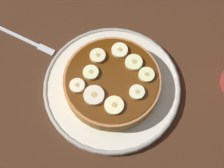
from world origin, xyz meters
TOP-DOWN VIEW (x-y plane):
  - ground_plane at (0.00, 0.00)cm, footprint 140.00×140.00cm
  - plate at (0.00, 0.00)cm, footprint 25.50×25.50cm
  - pancake_stack at (-0.23, -0.07)cm, footprint 17.64×17.47cm
  - banana_slice_0 at (-2.92, -3.40)cm, footprint 3.59×3.59cm
  - banana_slice_1 at (-3.80, 0.89)cm, footprint 2.79×2.79cm
  - banana_slice_2 at (-5.96, -1.74)cm, footprint 2.67×2.67cm
  - banana_slice_3 at (-2.81, 4.30)cm, footprint 2.86×2.86cm
  - banana_slice_4 at (6.03, 0.98)cm, footprint 2.83×2.83cm
  - banana_slice_5 at (4.42, -2.44)cm, footprint 2.68×2.68cm
  - banana_slice_6 at (0.61, -5.01)cm, footprint 3.32×3.32cm
  - banana_slice_7 at (1.10, 5.62)cm, footprint 2.99×2.99cm
  - banana_slice_8 at (3.72, 3.28)cm, footprint 3.12×3.12cm
  - fork at (-17.06, 9.20)cm, footprint 12.26×6.22cm

SIDE VIEW (x-z plane):
  - ground_plane at x=0.00cm, z-range -3.00..0.00cm
  - fork at x=-17.06cm, z-range 0.00..0.50cm
  - plate at x=0.00cm, z-range 0.05..1.50cm
  - pancake_stack at x=-0.23cm, z-range 1.20..4.37cm
  - banana_slice_4 at x=6.03cm, z-range 4.18..5.00cm
  - banana_slice_6 at x=0.61cm, z-range 4.18..5.02cm
  - banana_slice_7 at x=1.10cm, z-range 4.18..5.05cm
  - banana_slice_2 at x=-5.96cm, z-range 4.18..5.06cm
  - banana_slice_3 at x=-2.81cm, z-range 4.18..5.06cm
  - banana_slice_1 at x=-3.80cm, z-range 4.18..5.08cm
  - banana_slice_8 at x=3.72cm, z-range 4.18..5.08cm
  - banana_slice_5 at x=4.42cm, z-range 4.18..5.11cm
  - banana_slice_0 at x=-2.92cm, z-range 4.18..5.12cm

